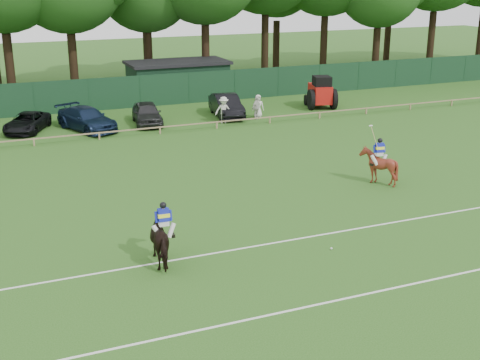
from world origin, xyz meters
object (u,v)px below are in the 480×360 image
suv_black (27,122)px  sedan_navy (87,119)px  spectator_right (258,106)px  polo_ball (331,249)px  spectator_mid (256,108)px  spectator_left (224,110)px  hatch_grey (147,113)px  utility_shed (178,79)px  estate_black (226,106)px  tractor (321,93)px  horse_chestnut (378,166)px  horse_dark (164,239)px

suv_black → sedan_navy: size_ratio=0.86×
spectator_right → polo_ball: 23.50m
sedan_navy → spectator_right: (12.24, -0.93, 0.09)m
spectator_mid → polo_ball: bearing=-138.2°
spectator_left → polo_ball: (-3.92, -21.71, -0.90)m
spectator_mid → hatch_grey: bearing=138.1°
utility_shed → spectator_right: bearing=-73.3°
estate_black → spectator_right: bearing=-24.4°
sedan_navy → spectator_left: (9.26, -1.66, 0.18)m
estate_black → tractor: size_ratio=1.44×
horse_chestnut → estate_black: size_ratio=0.38×
horse_chestnut → tractor: 18.75m
polo_ball → horse_dark: bearing=167.7°
horse_dark → polo_ball: 6.48m
suv_black → utility_shed: utility_shed is taller
sedan_navy → utility_shed: (9.24, 9.04, 0.78)m
spectator_right → utility_shed: (-3.00, 9.97, 0.69)m
horse_chestnut → utility_shed: 26.34m
estate_black → horse_chestnut: bearing=-78.0°
spectator_mid → utility_shed: utility_shed is taller
estate_black → tractor: 7.94m
horse_chestnut → tractor: bearing=-100.3°
sedan_navy → utility_shed: bearing=21.9°
spectator_left → polo_ball: 22.08m
suv_black → sedan_navy: (3.78, -1.10, 0.14)m
estate_black → spectator_right: 2.35m
spectator_right → estate_black: bearing=164.2°
horse_dark → estate_black: size_ratio=0.45×
horse_dark → sedan_navy: (0.94, 22.00, -0.17)m
spectator_right → tractor: 6.08m
horse_dark → horse_chestnut: bearing=-156.1°
spectator_right → suv_black: bearing=-171.1°
hatch_grey → utility_shed: size_ratio=0.54×
utility_shed → horse_dark: bearing=-108.2°
spectator_left → spectator_right: 3.07m
spectator_mid → spectator_right: spectator_right is taller
horse_chestnut → hatch_grey: (-7.43, 17.29, -0.15)m
sedan_navy → spectator_left: spectator_left is taller
horse_chestnut → spectator_right: size_ratio=1.09×
horse_dark → spectator_left: (10.20, 20.34, 0.01)m
tractor → spectator_right: bearing=-153.1°
horse_dark → hatch_grey: bearing=-100.1°
utility_shed → hatch_grey: bearing=-119.5°
sedan_navy → spectator_left: bearing=-32.6°
hatch_grey → horse_dark: bearing=-95.5°
spectator_left → tractor: (8.91, 2.04, 0.25)m
spectator_mid → polo_ball: size_ratio=18.36×
spectator_right → sedan_navy: bearing=-168.2°
spectator_left → spectator_right: bearing=23.7°
horse_chestnut → polo_ball: horse_chestnut is taller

